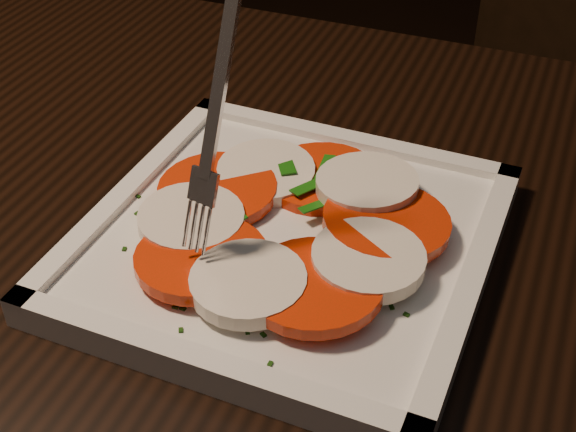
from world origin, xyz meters
The scene contains 4 objects.
chair centered at (-0.05, 1.04, 0.53)m, with size 0.55×0.55×0.93m.
plate centered at (-0.12, 0.30, 0.76)m, with size 0.25×0.25×0.01m, color white.
caprese_salad centered at (-0.12, 0.30, 0.77)m, with size 0.21×0.21×0.02m.
fork centered at (-0.15, 0.27, 0.86)m, with size 0.02×0.06×0.16m, color white, non-canonical shape.
Camera 1 is at (0.06, -0.07, 1.09)m, focal length 50.00 mm.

